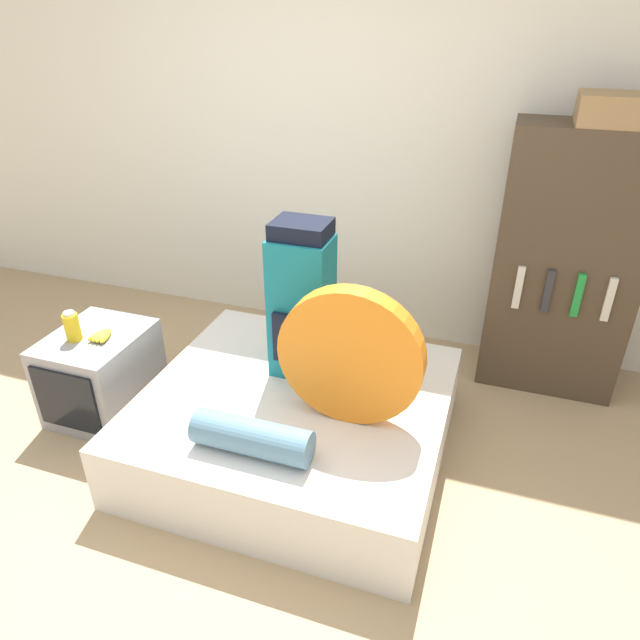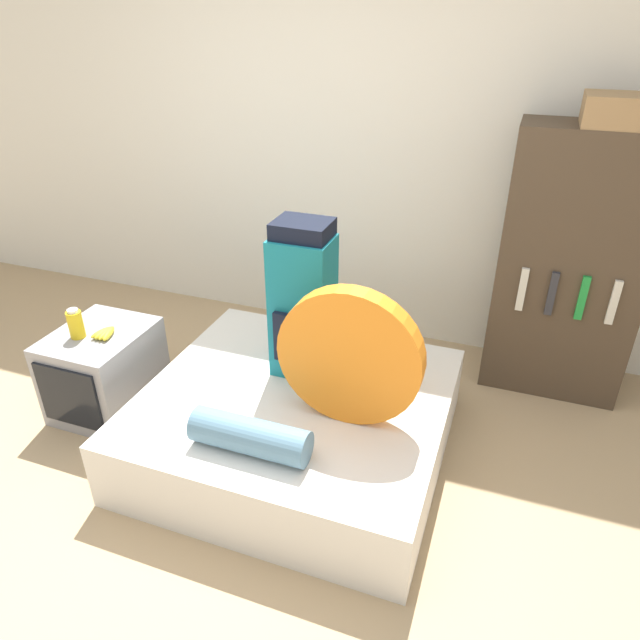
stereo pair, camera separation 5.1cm
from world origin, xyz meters
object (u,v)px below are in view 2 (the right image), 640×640
(television, at_px, (105,371))
(backpack, at_px, (303,302))
(canister, at_px, (76,324))
(bookshelf, at_px, (570,267))
(tent_bag, at_px, (350,357))
(sleeping_roll, at_px, (250,436))
(cardboard_box, at_px, (628,111))

(television, bearing_deg, backpack, 12.72)
(television, bearing_deg, canister, -137.07)
(backpack, xyz_separation_m, television, (-1.13, -0.25, -0.52))
(television, height_order, bookshelf, bookshelf)
(tent_bag, xyz_separation_m, bookshelf, (0.93, 1.21, 0.08))
(backpack, distance_m, canister, 1.25)
(tent_bag, bearing_deg, bookshelf, 52.49)
(sleeping_roll, distance_m, bookshelf, 2.05)
(sleeping_roll, distance_m, canister, 1.27)
(tent_bag, height_order, cardboard_box, cardboard_box)
(canister, height_order, bookshelf, bookshelf)
(sleeping_roll, relative_size, television, 0.92)
(backpack, height_order, tent_bag, backpack)
(tent_bag, relative_size, television, 1.16)
(backpack, bearing_deg, bookshelf, 35.33)
(tent_bag, relative_size, sleeping_roll, 1.26)
(backpack, xyz_separation_m, tent_bag, (0.35, -0.30, -0.07))
(bookshelf, bearing_deg, canister, -153.71)
(sleeping_roll, xyz_separation_m, bookshelf, (1.26, 1.58, 0.34))
(canister, relative_size, cardboard_box, 0.41)
(television, bearing_deg, tent_bag, -1.89)
(backpack, xyz_separation_m, canister, (-1.20, -0.32, -0.19))
(bookshelf, height_order, cardboard_box, cardboard_box)
(tent_bag, height_order, television, tent_bag)
(canister, relative_size, bookshelf, 0.11)
(backpack, xyz_separation_m, sleeping_roll, (0.02, -0.68, -0.32))
(backpack, xyz_separation_m, bookshelf, (1.27, 0.90, 0.01))
(sleeping_roll, relative_size, canister, 3.17)
(backpack, distance_m, tent_bag, 0.47)
(cardboard_box, bearing_deg, television, -155.73)
(tent_bag, bearing_deg, backpack, 138.88)
(television, height_order, canister, canister)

